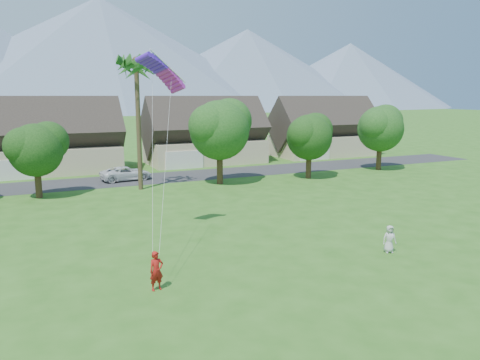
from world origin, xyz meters
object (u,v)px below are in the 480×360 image
watcher (389,239)px  parked_car (126,173)px  parafoil_kite (162,70)px  kite_flyer (156,271)px

watcher → parked_car: (-9.09, 29.71, -0.06)m
parked_car → watcher: bearing=-170.1°
parafoil_kite → kite_flyer: bearing=-132.5°
kite_flyer → watcher: kite_flyer is taller
parked_car → parafoil_kite: size_ratio=1.46×
watcher → parafoil_kite: size_ratio=0.44×
watcher → parked_car: size_ratio=0.30×
parked_car → parafoil_kite: bearing=168.6°
kite_flyer → parked_car: 29.67m
kite_flyer → parked_car: kite_flyer is taller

